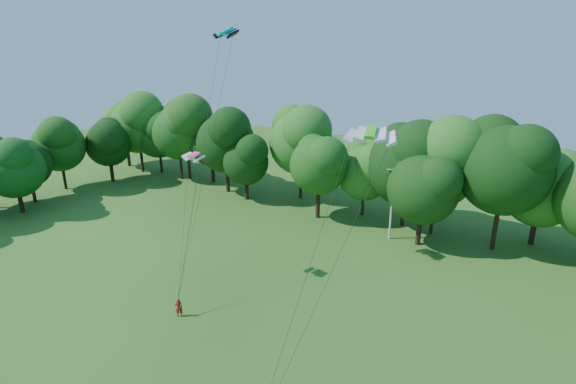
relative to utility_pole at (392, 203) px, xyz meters
The scene contains 8 objects.
utility_pole is the anchor object (origin of this frame).
kite_flyer_left 24.52m from the utility_pole, 113.31° to the right, with size 0.57×0.37×1.56m, color maroon.
kite_teal 24.09m from the utility_pole, 132.83° to the right, with size 2.83×2.04×0.61m.
kite_green 27.48m from the utility_pole, 76.41° to the right, with size 2.57×1.53×0.54m.
kite_pink 21.83m from the utility_pole, 126.64° to the right, with size 2.10×1.19×0.33m.
tree_back_west 34.56m from the utility_pole, behind, with size 9.17×9.17×13.34m.
tree_back_center 4.40m from the utility_pole, ahead, with size 8.01×8.01×11.65m.
tree_flank_west 45.06m from the utility_pole, 159.56° to the right, with size 7.76×7.76×11.28m.
Camera 1 is at (15.59, -11.95, 20.75)m, focal length 28.00 mm.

